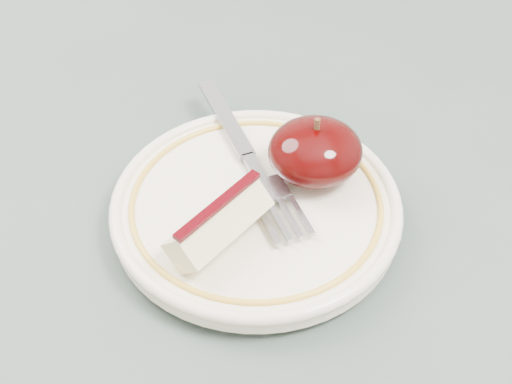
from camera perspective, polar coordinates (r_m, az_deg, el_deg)
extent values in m
cylinder|color=brown|center=(1.11, 11.85, 0.48)|extent=(0.05, 0.05, 0.71)
cube|color=#404F47|center=(0.50, -10.35, -6.32)|extent=(0.90, 0.90, 0.04)
cylinder|color=#EEE4C8|center=(0.49, 0.00, -2.06)|extent=(0.11, 0.11, 0.01)
cylinder|color=#EEE4C8|center=(0.49, 0.00, -1.33)|extent=(0.20, 0.20, 0.01)
torus|color=#EEE4C8|center=(0.48, 0.00, -0.92)|extent=(0.20, 0.20, 0.01)
torus|color=gold|center=(0.48, 0.00, -0.81)|extent=(0.17, 0.17, 0.00)
ellipsoid|color=black|center=(0.49, 4.76, 3.26)|extent=(0.07, 0.06, 0.04)
cylinder|color=#472D19|center=(0.48, 4.92, 5.32)|extent=(0.00, 0.00, 0.01)
cube|color=beige|center=(0.45, -2.96, -2.58)|extent=(0.08, 0.07, 0.03)
cube|color=#370106|center=(0.44, -3.04, -1.02)|extent=(0.06, 0.05, 0.00)
cube|color=#96989E|center=(0.54, -2.47, 5.97)|extent=(0.03, 0.10, 0.00)
cube|color=#96989E|center=(0.50, -0.15, 1.98)|extent=(0.01, 0.03, 0.00)
cube|color=#96989E|center=(0.48, 0.93, 0.12)|extent=(0.03, 0.03, 0.00)
cube|color=#96989E|center=(0.47, 3.59, -1.83)|extent=(0.01, 0.04, 0.00)
cube|color=#96989E|center=(0.47, 2.72, -2.08)|extent=(0.01, 0.04, 0.00)
cube|color=#96989E|center=(0.46, 1.84, -2.34)|extent=(0.01, 0.04, 0.00)
cube|color=#96989E|center=(0.46, 0.95, -2.60)|extent=(0.01, 0.04, 0.00)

